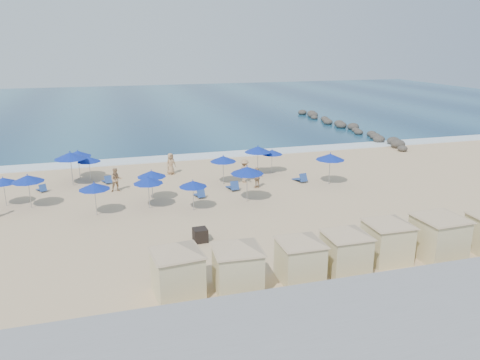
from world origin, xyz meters
name	(u,v)px	position (x,y,z in m)	size (l,w,h in m)	color
ground	(199,215)	(0.00, 0.00, 0.00)	(160.00, 160.00, 0.00)	#CFAE83
ocean	(135,106)	(0.00, 55.00, 0.03)	(160.00, 80.00, 0.06)	navy
surf_line	(166,159)	(0.00, 15.50, 0.04)	(160.00, 2.50, 0.08)	white
seawall	(273,322)	(0.00, -13.50, 0.65)	(160.00, 6.10, 1.22)	gray
rock_jetty	(345,126)	(24.01, 24.90, 0.36)	(2.56, 26.66, 0.96)	#302C28
trash_bin	(200,235)	(-0.78, -4.11, 0.38)	(0.75, 0.75, 0.75)	black
cabana_0	(177,262)	(-2.87, -9.41, 1.55)	(4.30, 4.30, 2.72)	beige
cabana_1	(237,258)	(-0.27, -9.76, 1.54)	(4.29, 4.29, 2.70)	beige
cabana_2	(300,250)	(2.74, -9.67, 1.48)	(4.11, 4.11, 2.58)	beige
cabana_3	(346,243)	(5.16, -9.53, 1.49)	(4.16, 4.16, 2.61)	beige
cabana_4	(388,232)	(7.74, -9.03, 1.54)	(4.30, 4.30, 2.70)	beige
cabana_5	(440,227)	(10.43, -9.49, 1.69)	(4.70, 4.70, 2.95)	beige
umbrella_0	(3,180)	(-12.13, 5.37, 1.78)	(1.80, 1.80, 2.05)	#A5A8AD
umbrella_1	(28,178)	(-10.45, 4.40, 2.05)	(2.08, 2.08, 2.37)	#A5A8AD
umbrella_2	(89,159)	(-6.73, 9.83, 1.79)	(1.81, 1.81, 2.06)	#A5A8AD
umbrella_3	(94,186)	(-6.28, 1.80, 1.93)	(1.96, 1.96, 2.23)	#A5A8AD
umbrella_4	(78,154)	(-7.57, 10.87, 2.07)	(2.10, 2.10, 2.39)	#A5A8AD
umbrella_5	(151,174)	(-2.54, 3.58, 1.96)	(1.99, 1.99, 2.26)	#A5A8AD
umbrella_6	(193,184)	(-0.17, 0.94, 1.82)	(1.84, 1.84, 2.09)	#A5A8AD
umbrella_7	(223,159)	(3.18, 6.11, 2.02)	(2.04, 2.04, 2.32)	#A5A8AD
umbrella_8	(247,170)	(3.70, 1.58, 2.26)	(2.29, 2.29, 2.60)	#A5A8AD
umbrella_9	(272,152)	(7.93, 8.16, 1.78)	(1.80, 1.80, 2.05)	#A5A8AD
umbrella_10	(258,149)	(6.54, 7.78, 2.19)	(2.22, 2.22, 2.52)	#A5A8AD
umbrella_11	(330,157)	(11.03, 3.73, 2.19)	(2.22, 2.22, 2.53)	#A5A8AD
umbrella_12	(70,156)	(-8.02, 9.02, 2.36)	(2.39, 2.39, 2.72)	#A5A8AD
umbrella_13	(148,180)	(-2.91, 2.12, 1.94)	(1.96, 1.96, 2.23)	#A5A8AD
beach_chair_1	(42,189)	(-10.17, 8.07, 0.21)	(0.90, 1.23, 0.62)	navy
beach_chair_2	(107,180)	(-5.48, 8.88, 0.24)	(0.84, 1.33, 0.68)	navy
beach_chair_3	(200,194)	(0.74, 3.44, 0.24)	(0.71, 1.31, 0.68)	navy
beach_chair_4	(233,186)	(3.49, 4.44, 0.27)	(0.72, 1.44, 0.77)	navy
beach_chair_5	(301,178)	(9.20, 4.98, 0.26)	(0.85, 1.47, 0.76)	navy
beachgoer_1	(116,180)	(-4.84, 6.53, 0.89)	(0.86, 0.67, 1.78)	tan
beachgoer_2	(257,178)	(5.39, 4.43, 0.80)	(0.94, 0.39, 1.60)	tan
beachgoer_3	(245,171)	(4.91, 6.10, 0.92)	(1.19, 0.69, 1.85)	tan
beachgoer_4	(171,164)	(-0.31, 10.08, 0.90)	(0.88, 0.57, 1.79)	tan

